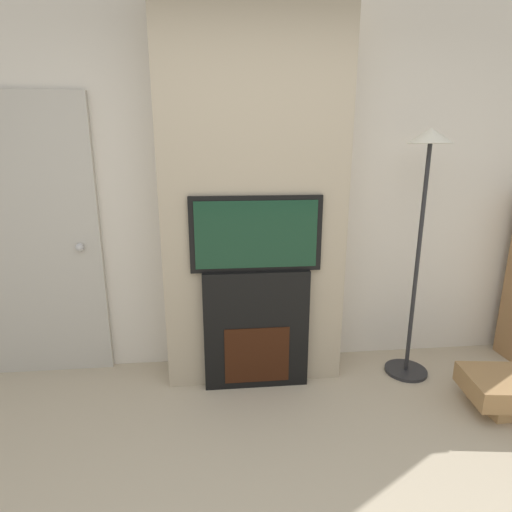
# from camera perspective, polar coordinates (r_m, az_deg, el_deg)

# --- Properties ---
(wall_back) EXTENTS (6.00, 0.06, 2.70)m
(wall_back) POSITION_cam_1_polar(r_m,az_deg,el_deg) (3.04, -0.78, 8.87)
(wall_back) COLOR silver
(wall_back) RESTS_ON ground_plane
(chimney_breast) EXTENTS (1.26, 0.37, 2.70)m
(chimney_breast) POSITION_cam_1_polar(r_m,az_deg,el_deg) (2.83, -0.39, 8.42)
(chimney_breast) COLOR tan
(chimney_breast) RESTS_ON ground_plane
(fireplace) EXTENTS (0.74, 0.15, 0.87)m
(fireplace) POSITION_cam_1_polar(r_m,az_deg,el_deg) (2.90, 0.00, -10.37)
(fireplace) COLOR black
(fireplace) RESTS_ON ground_plane
(television) EXTENTS (0.89, 0.07, 0.51)m
(television) POSITION_cam_1_polar(r_m,az_deg,el_deg) (2.68, 0.01, 3.18)
(television) COLOR black
(television) RESTS_ON fireplace
(floor_lamp) EXTENTS (0.32, 0.32, 1.81)m
(floor_lamp) POSITION_cam_1_polar(r_m,az_deg,el_deg) (3.02, 22.85, 7.14)
(floor_lamp) COLOR #262628
(floor_lamp) RESTS_ON ground_plane
(box_stack) EXTENTS (0.53, 0.46, 0.24)m
(box_stack) POSITION_cam_1_polar(r_m,az_deg,el_deg) (3.22, 31.99, -15.99)
(box_stack) COLOR tan
(box_stack) RESTS_ON ground_plane
(entry_door) EXTENTS (0.95, 0.09, 2.06)m
(entry_door) POSITION_cam_1_polar(r_m,az_deg,el_deg) (3.30, -29.20, 1.79)
(entry_door) COLOR #BCB7AD
(entry_door) RESTS_ON ground_plane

